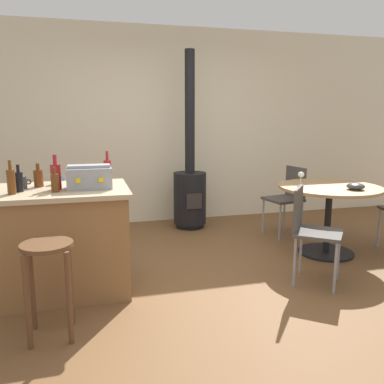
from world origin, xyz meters
name	(u,v)px	position (x,y,z in m)	size (l,w,h in m)	color
ground_plane	(211,281)	(0.00, 0.00, 0.00)	(8.80, 8.80, 0.00)	brown
back_wall	(162,127)	(0.00, 2.33, 1.35)	(8.00, 0.10, 2.70)	beige
kitchen_island	(61,240)	(-1.30, 0.16, 0.45)	(1.16, 0.84, 0.90)	olive
wooden_stool	(48,268)	(-1.34, -0.60, 0.49)	(0.34, 0.34, 0.67)	brown
dining_table	(329,202)	(1.47, 0.40, 0.58)	(1.08, 1.08, 0.76)	black
folding_chair_far	(288,195)	(1.39, 1.17, 0.51)	(0.47, 0.47, 0.87)	#47423D
folding_chair_left	(311,227)	(0.86, -0.24, 0.52)	(0.56, 0.56, 0.87)	#47423D
wood_stove	(190,186)	(0.28, 1.83, 0.57)	(0.44, 0.45, 2.33)	black
toolbox	(89,177)	(-1.04, 0.10, 1.00)	(0.36, 0.24, 0.20)	gray
bottle_0	(55,182)	(-1.31, 0.01, 0.98)	(0.06, 0.06, 0.20)	#603314
bottle_1	(11,181)	(-1.62, 0.00, 1.00)	(0.06, 0.06, 0.27)	#603314
bottle_2	(19,181)	(-1.58, 0.09, 0.99)	(0.06, 0.06, 0.22)	black
bottle_3	(56,176)	(-1.30, 0.13, 1.01)	(0.08, 0.08, 0.29)	maroon
bottle_4	(38,178)	(-1.46, 0.30, 0.98)	(0.08, 0.08, 0.20)	#603314
bottle_5	(108,171)	(-0.87, 0.33, 1.01)	(0.07, 0.07, 0.29)	maroon
cup_0	(22,183)	(-1.58, 0.23, 0.95)	(0.12, 0.08, 0.10)	#383838
cup_1	(56,179)	(-1.32, 0.39, 0.95)	(0.12, 0.08, 0.09)	#4C7099
wine_glass	(301,175)	(1.21, 0.57, 0.86)	(0.07, 0.07, 0.14)	silver
serving_bowl	(356,186)	(1.60, 0.15, 0.79)	(0.18, 0.18, 0.07)	#383838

